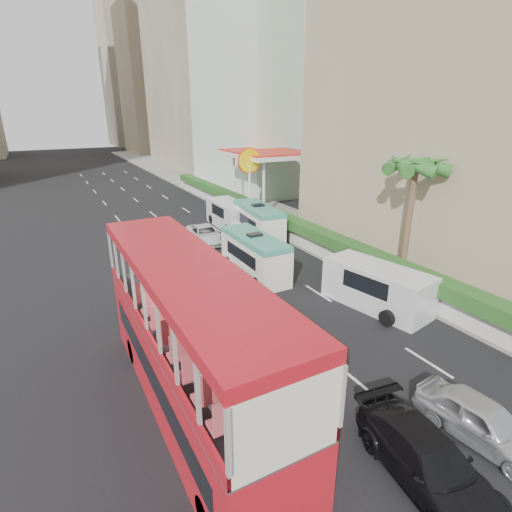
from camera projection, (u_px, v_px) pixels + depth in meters
ground_plane at (338, 356)px, 15.77m from camera, size 200.00×200.00×0.00m
double_decker_bus at (190, 341)px, 12.20m from camera, size 2.50×11.00×5.06m
car_silver_lane_a at (219, 301)px, 20.28m from camera, size 1.94×4.99×1.62m
car_silver_lane_b at (478, 438)px, 11.85m from camera, size 1.93×3.99×1.31m
car_black at (424, 480)px, 10.52m from camera, size 2.45×4.77×1.32m
van_asset at (205, 242)px, 29.28m from camera, size 2.36×4.48×1.20m
minibus_near at (255, 256)px, 23.12m from camera, size 1.83×5.42×2.40m
minibus_far at (258, 223)px, 29.53m from camera, size 2.49×5.84×2.52m
panel_van_near at (377, 287)px, 19.43m from camera, size 3.05×5.50×2.08m
panel_van_far at (230, 215)px, 32.74m from camera, size 2.12×5.17×2.06m
sidewalk at (248, 204)px, 40.36m from camera, size 6.00×120.00×0.18m
kerb_wall at (282, 230)px, 29.84m from camera, size 0.30×44.00×1.00m
hedge at (283, 219)px, 29.55m from camera, size 1.10×44.00×0.70m
palm_tree at (408, 224)px, 21.39m from camera, size 0.36×0.36×6.40m
shell_station at (266, 180)px, 38.24m from camera, size 6.50×8.00×5.50m
tower_mid at (201, 2)px, 62.93m from camera, size 16.00×16.00×50.00m
tower_far_a at (155, 43)px, 83.28m from camera, size 14.00×14.00×44.00m
tower_far_b at (133, 64)px, 102.09m from camera, size 14.00×14.00×40.00m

